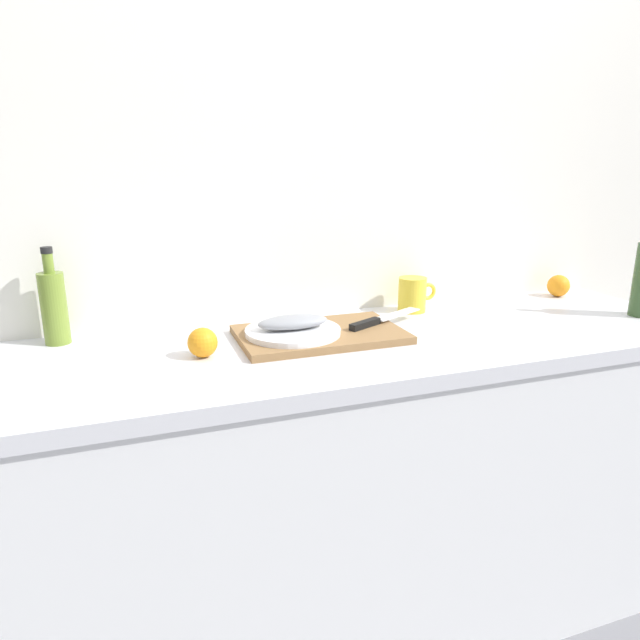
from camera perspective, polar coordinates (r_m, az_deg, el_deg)
ground_plane at (r=1.99m, az=4.42°, el=-27.43°), size 12.00×12.00×0.00m
back_wall at (r=1.75m, az=0.91°, el=12.24°), size 3.20×0.05×2.50m
kitchen_counter at (r=1.71m, az=4.75°, el=-16.35°), size 2.00×0.60×0.90m
cutting_board at (r=1.51m, az=0.00°, el=-1.46°), size 0.44×0.27×0.02m
white_plate at (r=1.48m, az=-2.76°, el=-1.15°), size 0.25×0.25×0.01m
fish_fillet at (r=1.47m, az=-2.77°, el=-0.20°), size 0.19×0.08×0.04m
chef_knife at (r=1.58m, az=5.83°, el=-0.03°), size 0.27×0.15×0.02m
olive_oil_bottle at (r=1.60m, az=-25.34°, el=1.31°), size 0.06×0.06×0.25m
coffee_mug_0 at (r=1.80m, az=9.37°, el=2.58°), size 0.13×0.09×0.11m
orange_0 at (r=1.39m, az=-11.79°, el=-2.27°), size 0.07×0.07×0.07m
orange_1 at (r=2.14m, az=22.99°, el=3.21°), size 0.08×0.08×0.08m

